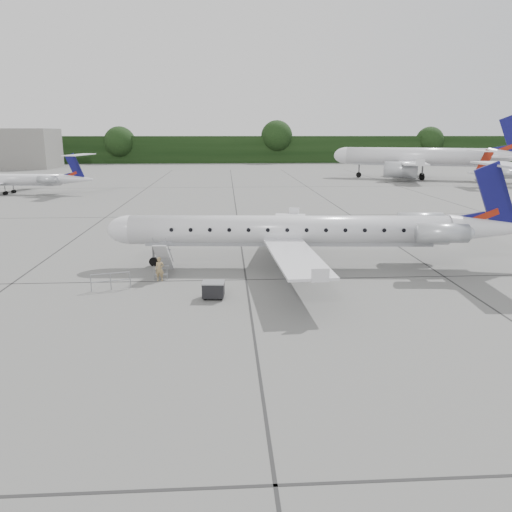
{
  "coord_description": "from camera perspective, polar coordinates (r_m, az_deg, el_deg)",
  "views": [
    {
      "loc": [
        -5.67,
        -25.21,
        8.92
      ],
      "look_at": [
        -4.06,
        1.5,
        2.3
      ],
      "focal_mm": 35.0,
      "sensor_mm": 36.0,
      "label": 1
    }
  ],
  "objects": [
    {
      "name": "ground",
      "position": [
        27.34,
        8.75,
        -5.32
      ],
      "size": [
        320.0,
        320.0,
        0.0
      ],
      "primitive_type": "plane",
      "color": "slate",
      "rests_on": "ground"
    },
    {
      "name": "treeline",
      "position": [
        155.39,
        -1.39,
        12.07
      ],
      "size": [
        260.0,
        4.0,
        8.0
      ],
      "primitive_type": "cube",
      "color": "black",
      "rests_on": "ground"
    },
    {
      "name": "bg_narrowbody",
      "position": [
        105.01,
        17.72,
        11.7
      ],
      "size": [
        40.43,
        35.01,
        12.17
      ],
      "primitive_type": null,
      "rotation": [
        0.0,
        0.0,
        -0.37
      ],
      "color": "silver",
      "rests_on": "ground"
    },
    {
      "name": "baggage_cart",
      "position": [
        27.68,
        -4.89,
        -3.85
      ],
      "size": [
        1.24,
        1.04,
        1.01
      ],
      "primitive_type": null,
      "rotation": [
        0.0,
        0.0,
        -0.08
      ],
      "color": "black",
      "rests_on": "ground"
    },
    {
      "name": "main_regional_jet",
      "position": [
        33.58,
        3.78,
        4.61
      ],
      "size": [
        28.82,
        21.7,
        7.04
      ],
      "primitive_type": null,
      "rotation": [
        0.0,
        0.0,
        -0.07
      ],
      "color": "silver",
      "rests_on": "ground"
    },
    {
      "name": "airstair",
      "position": [
        32.48,
        -10.53,
        -0.27
      ],
      "size": [
        1.02,
        2.41,
        2.21
      ],
      "primitive_type": null,
      "rotation": [
        0.0,
        0.0,
        -0.07
      ],
      "color": "silver",
      "rests_on": "ground"
    },
    {
      "name": "passenger",
      "position": [
        31.31,
        -10.96,
        -1.48
      ],
      "size": [
        0.57,
        0.4,
        1.51
      ],
      "primitive_type": "imported",
      "rotation": [
        0.0,
        0.0,
        -0.07
      ],
      "color": "#937B50",
      "rests_on": "ground"
    },
    {
      "name": "bg_regional_left",
      "position": [
        84.15,
        -27.02,
        8.37
      ],
      "size": [
        25.14,
        19.81,
        6.0
      ],
      "primitive_type": null,
      "rotation": [
        0.0,
        0.0,
        -0.16
      ],
      "color": "silver",
      "rests_on": "ground"
    },
    {
      "name": "safety_railing",
      "position": [
        30.27,
        -16.27,
        -2.83
      ],
      "size": [
        2.15,
        0.64,
        1.0
      ],
      "primitive_type": null,
      "rotation": [
        0.0,
        0.0,
        0.26
      ],
      "color": "gray",
      "rests_on": "ground"
    }
  ]
}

